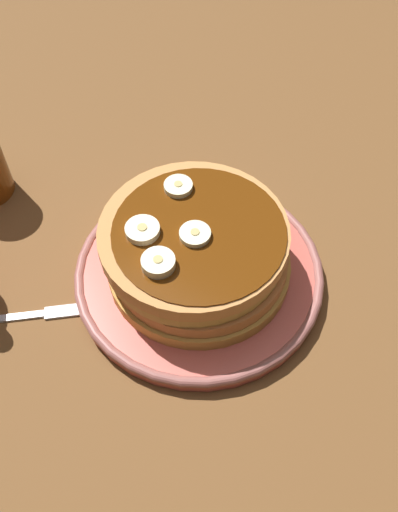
{
  "coord_description": "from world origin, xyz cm",
  "views": [
    {
      "loc": [
        15.06,
        -25.91,
        43.99
      ],
      "look_at": [
        0.0,
        0.0,
        3.52
      ],
      "focal_mm": 38.76,
      "sensor_mm": 36.0,
      "label": 1
    }
  ],
  "objects_px": {
    "banana_slice_0": "(192,233)",
    "banana_slice_1": "(143,230)",
    "banana_slice_3": "(158,263)",
    "pancake_stack": "(198,251)",
    "fork": "(20,316)",
    "banana_slice_2": "(178,187)",
    "plate": "(199,272)"
  },
  "relations": [
    {
      "from": "banana_slice_2",
      "to": "banana_slice_3",
      "type": "relative_size",
      "value": 0.93
    },
    {
      "from": "banana_slice_0",
      "to": "fork",
      "type": "height_order",
      "value": "banana_slice_0"
    },
    {
      "from": "pancake_stack",
      "to": "banana_slice_0",
      "type": "distance_m",
      "value": 0.03
    },
    {
      "from": "fork",
      "to": "plate",
      "type": "bearing_deg",
      "value": 45.16
    },
    {
      "from": "banana_slice_1",
      "to": "banana_slice_3",
      "type": "height_order",
      "value": "banana_slice_3"
    },
    {
      "from": "pancake_stack",
      "to": "banana_slice_2",
      "type": "height_order",
      "value": "banana_slice_2"
    },
    {
      "from": "banana_slice_0",
      "to": "banana_slice_2",
      "type": "height_order",
      "value": "same"
    },
    {
      "from": "banana_slice_2",
      "to": "fork",
      "type": "height_order",
      "value": "banana_slice_2"
    },
    {
      "from": "plate",
      "to": "banana_slice_2",
      "type": "height_order",
      "value": "banana_slice_2"
    },
    {
      "from": "plate",
      "to": "banana_slice_3",
      "type": "bearing_deg",
      "value": -101.73
    },
    {
      "from": "plate",
      "to": "banana_slice_0",
      "type": "height_order",
      "value": "banana_slice_0"
    },
    {
      "from": "pancake_stack",
      "to": "banana_slice_3",
      "type": "height_order",
      "value": "banana_slice_3"
    },
    {
      "from": "pancake_stack",
      "to": "banana_slice_3",
      "type": "xyz_separation_m",
      "value": [
        -0.01,
        -0.05,
        0.03
      ]
    },
    {
      "from": "banana_slice_0",
      "to": "banana_slice_1",
      "type": "height_order",
      "value": "banana_slice_1"
    },
    {
      "from": "plate",
      "to": "fork",
      "type": "bearing_deg",
      "value": -134.84
    },
    {
      "from": "pancake_stack",
      "to": "banana_slice_0",
      "type": "xyz_separation_m",
      "value": [
        -0.0,
        -0.01,
        0.03
      ]
    },
    {
      "from": "pancake_stack",
      "to": "banana_slice_3",
      "type": "bearing_deg",
      "value": -100.6
    },
    {
      "from": "banana_slice_1",
      "to": "banana_slice_3",
      "type": "relative_size",
      "value": 1.06
    },
    {
      "from": "banana_slice_1",
      "to": "fork",
      "type": "bearing_deg",
      "value": -129.84
    },
    {
      "from": "plate",
      "to": "banana_slice_1",
      "type": "distance_m",
      "value": 0.08
    },
    {
      "from": "plate",
      "to": "pancake_stack",
      "type": "distance_m",
      "value": 0.03
    },
    {
      "from": "banana_slice_0",
      "to": "banana_slice_3",
      "type": "bearing_deg",
      "value": -100.06
    },
    {
      "from": "banana_slice_2",
      "to": "fork",
      "type": "relative_size",
      "value": 0.24
    },
    {
      "from": "banana_slice_1",
      "to": "banana_slice_2",
      "type": "relative_size",
      "value": 1.14
    },
    {
      "from": "fork",
      "to": "banana_slice_0",
      "type": "bearing_deg",
      "value": 44.16
    },
    {
      "from": "banana_slice_0",
      "to": "banana_slice_1",
      "type": "relative_size",
      "value": 0.91
    },
    {
      "from": "banana_slice_0",
      "to": "banana_slice_3",
      "type": "xyz_separation_m",
      "value": [
        -0.01,
        -0.04,
        0.0
      ]
    },
    {
      "from": "pancake_stack",
      "to": "banana_slice_1",
      "type": "xyz_separation_m",
      "value": [
        -0.04,
        -0.03,
        0.03
      ]
    },
    {
      "from": "banana_slice_3",
      "to": "fork",
      "type": "height_order",
      "value": "banana_slice_3"
    },
    {
      "from": "banana_slice_0",
      "to": "banana_slice_1",
      "type": "bearing_deg",
      "value": -153.3
    },
    {
      "from": "banana_slice_3",
      "to": "banana_slice_1",
      "type": "bearing_deg",
      "value": 143.41
    },
    {
      "from": "banana_slice_0",
      "to": "banana_slice_1",
      "type": "distance_m",
      "value": 0.04
    }
  ]
}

